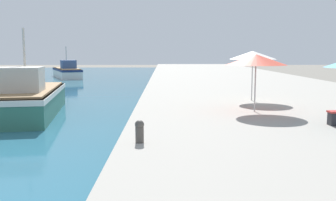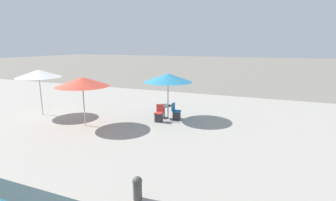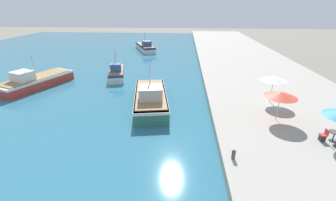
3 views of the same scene
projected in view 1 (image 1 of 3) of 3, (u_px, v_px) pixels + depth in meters
name	position (u px, v px, depth m)	size (l,w,h in m)	color
quay_promenade	(231.00, 82.00, 37.07)	(16.00, 90.00, 0.78)	#A39E93
fishing_boat_near	(26.00, 98.00, 19.55)	(4.52, 9.31, 4.54)	#33705B
fishing_boat_distant	(67.00, 71.00, 48.87)	(5.95, 9.59, 4.05)	silver
cafe_umbrella_white	(256.00, 60.00, 15.99)	(2.63, 2.63, 2.47)	#B7B7B7
cafe_umbrella_striped	(253.00, 55.00, 19.69)	(2.48, 2.48, 2.62)	#B7B7B7
cafe_chair_left	(335.00, 116.00, 13.12)	(0.44, 0.41, 0.91)	#2D2D33
mooring_bollard	(140.00, 131.00, 10.59)	(0.26, 0.26, 0.65)	#4C4742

